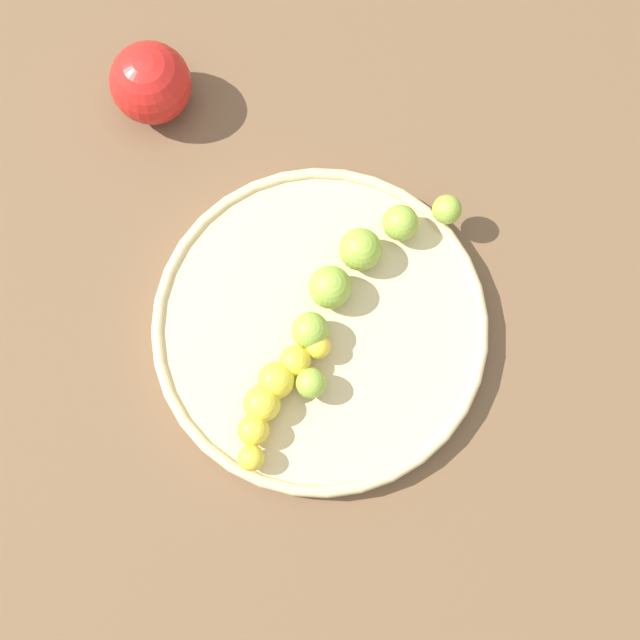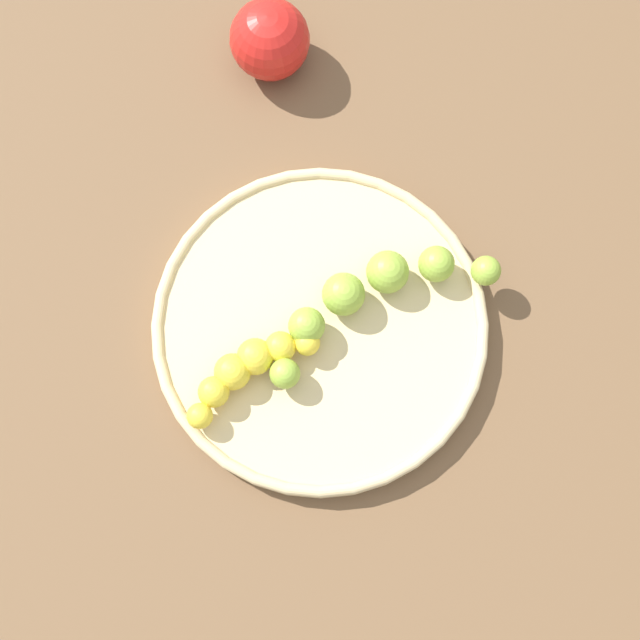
% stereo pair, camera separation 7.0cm
% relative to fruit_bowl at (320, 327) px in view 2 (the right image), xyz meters
% --- Properties ---
extents(ground_plane, '(2.40, 2.40, 0.00)m').
position_rel_fruit_bowl_xyz_m(ground_plane, '(0.00, 0.00, -0.01)').
color(ground_plane, brown).
extents(fruit_bowl, '(0.28, 0.28, 0.02)m').
position_rel_fruit_bowl_xyz_m(fruit_bowl, '(0.00, 0.00, 0.00)').
color(fruit_bowl, '#D1B784').
rests_on(fruit_bowl, ground_plane).
extents(banana_green, '(0.21, 0.08, 0.04)m').
position_rel_fruit_bowl_xyz_m(banana_green, '(-0.05, -0.00, 0.03)').
color(banana_green, '#8CAD38').
rests_on(banana_green, fruit_bowl).
extents(banana_yellow, '(0.12, 0.05, 0.03)m').
position_rel_fruit_bowl_xyz_m(banana_yellow, '(0.07, 0.01, 0.02)').
color(banana_yellow, yellow).
rests_on(banana_yellow, fruit_bowl).
extents(apple_red, '(0.07, 0.07, 0.07)m').
position_rel_fruit_bowl_xyz_m(apple_red, '(-0.06, -0.25, 0.02)').
color(apple_red, red).
rests_on(apple_red, ground_plane).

